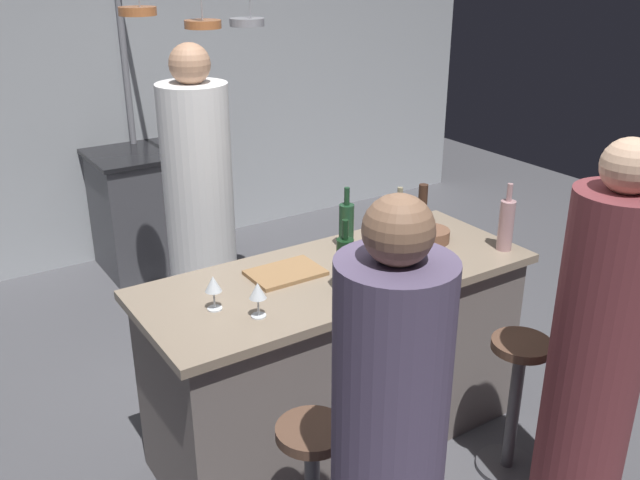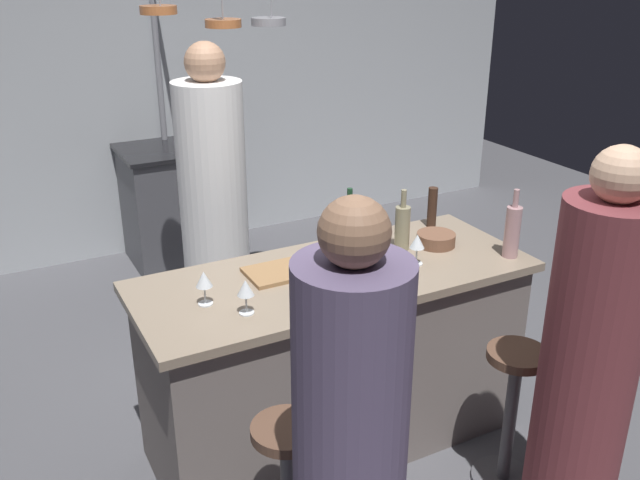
% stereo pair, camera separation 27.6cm
% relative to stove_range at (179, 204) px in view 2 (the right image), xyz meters
% --- Properties ---
extents(ground_plane, '(9.00, 9.00, 0.00)m').
position_rel_stove_range_xyz_m(ground_plane, '(0.00, -2.45, -0.45)').
color(ground_plane, '#4C4C51').
extents(back_wall, '(6.40, 0.16, 2.60)m').
position_rel_stove_range_xyz_m(back_wall, '(0.00, 0.40, 0.85)').
color(back_wall, '#B2B7BC').
rests_on(back_wall, ground_plane).
extents(kitchen_island, '(1.80, 0.72, 0.90)m').
position_rel_stove_range_xyz_m(kitchen_island, '(0.00, -2.45, 0.01)').
color(kitchen_island, slate).
rests_on(kitchen_island, ground_plane).
extents(stove_range, '(0.80, 0.64, 0.89)m').
position_rel_stove_range_xyz_m(stove_range, '(0.00, 0.00, 0.00)').
color(stove_range, '#47474C').
rests_on(stove_range, ground_plane).
extents(chef, '(0.38, 0.38, 1.79)m').
position_rel_stove_range_xyz_m(chef, '(-0.18, -1.35, 0.39)').
color(chef, white).
rests_on(chef, ground_plane).
extents(bar_stool_right, '(0.28, 0.28, 0.68)m').
position_rel_stove_range_xyz_m(bar_stool_right, '(0.53, -3.07, -0.07)').
color(bar_stool_right, '#4C4C51').
rests_on(bar_stool_right, ground_plane).
extents(guest_right, '(0.35, 0.35, 1.65)m').
position_rel_stove_range_xyz_m(guest_right, '(0.52, -3.42, 0.32)').
color(guest_right, brown).
rests_on(guest_right, ground_plane).
extents(guest_left, '(0.35, 0.35, 1.64)m').
position_rel_stove_range_xyz_m(guest_left, '(-0.50, -3.45, 0.31)').
color(guest_left, '#594C6B').
rests_on(guest_left, ground_plane).
extents(overhead_pot_rack, '(0.85, 1.45, 2.17)m').
position_rel_stove_range_xyz_m(overhead_pot_rack, '(0.02, -0.47, 1.18)').
color(overhead_pot_rack, gray).
rests_on(overhead_pot_rack, ground_plane).
extents(cutting_board, '(0.32, 0.22, 0.02)m').
position_rel_stove_range_xyz_m(cutting_board, '(-0.21, -2.35, 0.46)').
color(cutting_board, '#997047').
rests_on(cutting_board, kitchen_island).
extents(pepper_mill, '(0.05, 0.05, 0.21)m').
position_rel_stove_range_xyz_m(pepper_mill, '(0.71, -2.19, 0.56)').
color(pepper_mill, '#382319').
rests_on(pepper_mill, kitchen_island).
extents(wine_bottle_green, '(0.07, 0.07, 0.30)m').
position_rel_stove_range_xyz_m(wine_bottle_green, '(0.18, -2.25, 0.57)').
color(wine_bottle_green, '#193D23').
rests_on(wine_bottle_green, kitchen_island).
extents(wine_bottle_red, '(0.07, 0.07, 0.32)m').
position_rel_stove_range_xyz_m(wine_bottle_red, '(-0.09, -2.63, 0.58)').
color(wine_bottle_red, '#143319').
rests_on(wine_bottle_red, kitchen_island).
extents(wine_bottle_rose, '(0.07, 0.07, 0.33)m').
position_rel_stove_range_xyz_m(wine_bottle_rose, '(0.81, -2.67, 0.58)').
color(wine_bottle_rose, '#B78C8E').
rests_on(wine_bottle_rose, kitchen_island).
extents(wine_bottle_white, '(0.07, 0.07, 0.30)m').
position_rel_stove_range_xyz_m(wine_bottle_white, '(0.40, -2.37, 0.57)').
color(wine_bottle_white, gray).
rests_on(wine_bottle_white, kitchen_island).
extents(wine_glass_near_left_guest, '(0.07, 0.07, 0.15)m').
position_rel_stove_range_xyz_m(wine_glass_near_left_guest, '(-0.49, -2.62, 0.56)').
color(wine_glass_near_left_guest, silver).
rests_on(wine_glass_near_left_guest, kitchen_island).
extents(wine_glass_near_right_guest, '(0.07, 0.07, 0.15)m').
position_rel_stove_range_xyz_m(wine_glass_near_right_guest, '(0.37, -2.54, 0.56)').
color(wine_glass_near_right_guest, silver).
rests_on(wine_glass_near_right_guest, kitchen_island).
extents(wine_glass_by_chef, '(0.07, 0.07, 0.15)m').
position_rel_stove_range_xyz_m(wine_glass_by_chef, '(-0.61, -2.47, 0.56)').
color(wine_glass_by_chef, silver).
rests_on(wine_glass_by_chef, kitchen_island).
extents(mixing_bowl_wooden, '(0.19, 0.19, 0.06)m').
position_rel_stove_range_xyz_m(mixing_bowl_wooden, '(0.58, -2.41, 0.48)').
color(mixing_bowl_wooden, brown).
rests_on(mixing_bowl_wooden, kitchen_island).
extents(mixing_bowl_blue, '(0.19, 0.19, 0.06)m').
position_rel_stove_range_xyz_m(mixing_bowl_blue, '(0.15, -2.58, 0.48)').
color(mixing_bowl_blue, '#334C6B').
rests_on(mixing_bowl_blue, kitchen_island).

